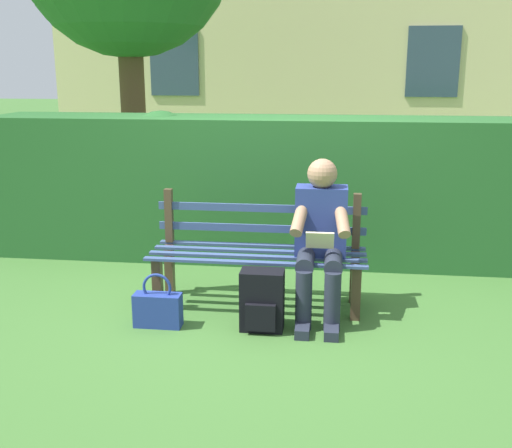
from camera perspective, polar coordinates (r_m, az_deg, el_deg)
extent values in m
plane|color=#3D6B2D|center=(4.84, 0.15, -7.57)|extent=(60.00, 60.00, 0.00)
cube|color=#4C3828|center=(4.57, 9.24, -6.32)|extent=(0.07, 0.07, 0.41)
cube|color=#4C3828|center=(4.75, -9.12, -5.52)|extent=(0.07, 0.07, 0.41)
cube|color=#4C3828|center=(4.90, 9.12, -4.88)|extent=(0.07, 0.07, 0.41)
cube|color=#4C3828|center=(5.07, -8.02, -4.19)|extent=(0.07, 0.07, 0.41)
cube|color=#384C7A|center=(4.91, 0.48, -2.00)|extent=(1.65, 0.06, 0.02)
cube|color=#384C7A|center=(4.77, 0.26, -2.51)|extent=(1.65, 0.06, 0.02)
cube|color=#384C7A|center=(4.62, 0.04, -3.05)|extent=(1.65, 0.06, 0.02)
cube|color=#384C7A|center=(4.48, -0.20, -3.62)|extent=(1.65, 0.06, 0.02)
cube|color=#4C3828|center=(4.81, 9.31, 0.26)|extent=(0.06, 0.06, 0.43)
cube|color=#4C3828|center=(4.98, -8.08, 0.79)|extent=(0.06, 0.06, 0.43)
cube|color=#384C7A|center=(4.86, 0.47, -0.40)|extent=(1.65, 0.02, 0.06)
cube|color=#384C7A|center=(4.82, 0.47, 1.49)|extent=(1.65, 0.02, 0.06)
cube|color=navy|center=(4.61, 6.06, 0.30)|extent=(0.38, 0.22, 0.52)
sphere|color=#A57A5B|center=(4.52, 6.17, 4.66)|extent=(0.22, 0.22, 0.22)
cylinder|color=#232838|center=(4.47, 7.20, -3.37)|extent=(0.13, 0.42, 0.13)
cylinder|color=#232838|center=(4.48, 4.63, -3.29)|extent=(0.13, 0.42, 0.13)
cylinder|color=#232838|center=(4.35, 7.09, -7.17)|extent=(0.12, 0.12, 0.43)
cylinder|color=#232838|center=(4.36, 4.44, -7.09)|extent=(0.12, 0.12, 0.43)
cube|color=#232838|center=(4.35, 7.01, -9.78)|extent=(0.10, 0.24, 0.07)
cube|color=#232838|center=(4.35, 4.34, -9.69)|extent=(0.10, 0.24, 0.07)
cylinder|color=#A57A5B|center=(4.46, 7.96, 0.57)|extent=(0.14, 0.32, 0.26)
cylinder|color=#A57A5B|center=(4.46, 4.11, 0.69)|extent=(0.14, 0.32, 0.26)
cube|color=beige|center=(4.38, 5.95, -1.51)|extent=(0.20, 0.07, 0.13)
cube|color=#265B28|center=(5.88, 6.40, 3.19)|extent=(6.41, 0.80, 1.35)
sphere|color=#265B28|center=(6.12, -8.78, 7.41)|extent=(0.64, 0.64, 0.64)
cylinder|color=brown|center=(7.94, -11.29, 9.99)|extent=(0.31, 0.31, 2.47)
cube|color=#334756|center=(11.44, 16.11, 14.26)|extent=(0.90, 0.04, 1.20)
cube|color=#334756|center=(11.69, -7.59, 14.68)|extent=(0.90, 0.04, 1.20)
cube|color=black|center=(4.35, 0.58, -7.06)|extent=(0.30, 0.19, 0.43)
cube|color=black|center=(4.28, 0.40, -8.69)|extent=(0.21, 0.04, 0.19)
cylinder|color=black|center=(4.44, 1.92, -6.34)|extent=(0.04, 0.04, 0.26)
cylinder|color=black|center=(4.46, -0.43, -6.24)|extent=(0.04, 0.04, 0.26)
cube|color=navy|center=(4.48, -9.09, -7.90)|extent=(0.34, 0.13, 0.24)
torus|color=navy|center=(4.42, -9.18, -5.84)|extent=(0.21, 0.02, 0.21)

